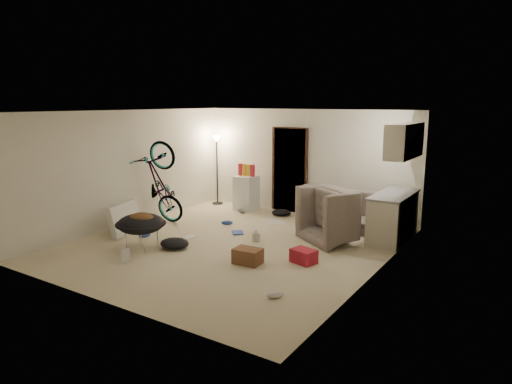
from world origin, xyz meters
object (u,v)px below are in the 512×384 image
Objects in this scene: bicycle at (161,201)px; saucer_chair at (141,228)px; armchair at (344,220)px; sofa at (352,212)px; juicer at (256,236)px; drink_case_b at (304,256)px; floor_lamp at (217,155)px; mini_fridge at (246,193)px; kitchen_counter at (393,217)px; drink_case_a at (248,256)px; tv_box at (125,219)px.

saucer_chair is (1.01, -1.56, -0.11)m from bicycle.
saucer_chair is (-2.92, -2.55, 0.00)m from armchair.
sofa is 9.05× the size of juicer.
sofa is 5.41× the size of drink_case_b.
floor_lamp is at bearing -4.51° from sofa.
mini_fridge reaches higher than armchair.
saucer_chair is (-3.72, -3.09, -0.05)m from kitchen_counter.
sofa is 3.21m from drink_case_a.
armchair is at bearing 102.59° from drink_case_b.
kitchen_counter reaches higher than sofa.
drink_case_a is at bearing -63.74° from juicer.
tv_box is (0.00, -1.06, -0.18)m from bicycle.
sofa is 1.84× the size of armchair.
tv_box is at bearing 37.80° from sofa.
sofa is 4.80m from tv_box.
sofa is 2.27× the size of tv_box.
mini_fridge is 3.27m from tv_box.
armchair is 1.39× the size of mini_fridge.
floor_lamp is at bearing 173.44° from mini_fridge.
tv_box is at bearing 174.83° from drink_case_a.
drink_case_b is at bearing -42.96° from mini_fridge.
kitchen_counter is 4.97m from bicycle.
tv_box is 3.11m from drink_case_a.
kitchen_counter is at bearing 12.18° from tv_box.
kitchen_counter is 3.73× the size of drink_case_b.
floor_lamp is at bearing 75.21° from tv_box.
sofa is 4.81× the size of drink_case_a.
floor_lamp reaches higher than sofa.
juicer reaches higher than drink_case_b.
bicycle is at bearing 156.22° from drink_case_a.
armchair is 2.94× the size of drink_case_b.
bicycle is 7.82× the size of juicer.
bicycle is 4.15× the size of drink_case_a.
drink_case_b is (3.87, -0.62, -0.38)m from bicycle.
drink_case_a is at bearing 102.47° from armchair.
bicycle is 3.94m from drink_case_b.
saucer_chair reaches higher than drink_case_a.
tv_box is at bearing 61.04° from armchair.
juicer is (1.54, 1.52, -0.29)m from saucer_chair.
sofa is at bearing 156.06° from kitchen_counter.
kitchen_counter is 0.80× the size of bicycle.
mini_fridge is at bearing 120.99° from drink_case_a.
armchair is at bearing -20.50° from mini_fridge.
tv_box is at bearing 172.20° from bicycle.
armchair reaches higher than sofa.
saucer_chair is 2.15m from drink_case_a.
tv_box is (-4.73, -2.59, -0.12)m from kitchen_counter.
armchair is 2.61× the size of drink_case_a.
saucer_chair is at bearing -147.43° from drink_case_b.
floor_lamp reaches higher than bicycle.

